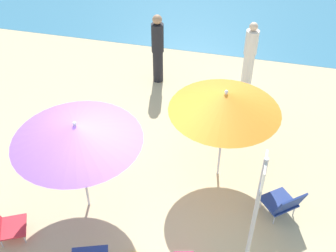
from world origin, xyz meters
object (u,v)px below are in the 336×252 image
object	(u,v)px
umbrella_purple	(76,133)
umbrella_orange	(225,102)
beach_chair_a	(284,203)
warning_sign	(257,207)
beach_chair_b	(4,225)
person_b	(158,48)
person_a	(250,56)

from	to	relation	value
umbrella_purple	umbrella_orange	distance (m)	2.42
beach_chair_a	warning_sign	bearing A→B (deg)	117.54
umbrella_purple	beach_chair_b	xyz separation A→B (m)	(-1.02, -0.94, -1.34)
umbrella_purple	umbrella_orange	bearing A→B (deg)	31.46
beach_chair_a	person_b	xyz separation A→B (m)	(-3.06, 3.54, 0.53)
beach_chair_b	umbrella_orange	bearing A→B (deg)	8.81
umbrella_orange	person_a	distance (m)	3.15
person_a	beach_chair_a	bearing A→B (deg)	93.51
beach_chair_a	person_b	distance (m)	4.71
umbrella_purple	person_a	bearing A→B (deg)	61.91
beach_chair_a	warning_sign	world-z (taller)	warning_sign
beach_chair_b	person_a	distance (m)	6.23
umbrella_orange	person_b	distance (m)	3.45
beach_chair_a	warning_sign	size ratio (longest dim) A/B	0.32
umbrella_orange	person_a	xyz separation A→B (m)	(0.23, 3.03, -0.82)
umbrella_purple	beach_chair_b	distance (m)	1.93
beach_chair_a	beach_chair_b	bearing A→B (deg)	69.72
beach_chair_b	warning_sign	bearing A→B (deg)	-22.43
beach_chair_b	person_a	world-z (taller)	person_a
umbrella_orange	person_b	bearing A→B (deg)	123.96
umbrella_purple	person_b	bearing A→B (deg)	87.34
warning_sign	beach_chair_a	bearing A→B (deg)	67.82
umbrella_purple	person_b	xyz separation A→B (m)	(0.19, 4.05, -0.76)
umbrella_orange	beach_chair_a	distance (m)	1.92
umbrella_purple	warning_sign	xyz separation A→B (m)	(2.74, -0.66, -0.15)
umbrella_purple	beach_chair_b	size ratio (longest dim) A/B	2.98
umbrella_purple	warning_sign	distance (m)	2.82
beach_chair_a	person_a	bearing A→B (deg)	-24.95
umbrella_orange	person_b	size ratio (longest dim) A/B	1.11
person_a	warning_sign	bearing A→B (deg)	84.53
beach_chair_b	person_a	size ratio (longest dim) A/B	0.41
beach_chair_a	person_b	world-z (taller)	person_b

